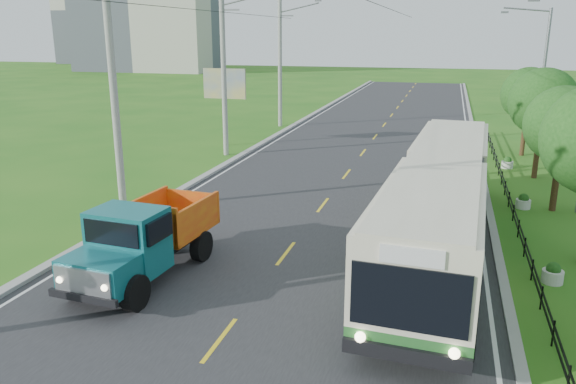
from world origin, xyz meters
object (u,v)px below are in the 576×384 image
at_px(pole_near, 115,92).
at_px(planter_mid, 523,202).
at_px(dump_truck, 144,235).
at_px(pole_far, 280,64).
at_px(tree_fourth, 564,129).
at_px(streetlight_far, 541,75).
at_px(planter_near, 553,274).
at_px(tree_fifth, 543,105).
at_px(planter_far, 507,163).
at_px(billboard_left, 225,89).
at_px(pole_mid, 224,73).
at_px(bus, 442,195).
at_px(tree_back, 529,97).

bearing_deg(pole_near, planter_mid, 16.52).
bearing_deg(dump_truck, pole_far, 102.78).
height_order(tree_fourth, dump_truck, tree_fourth).
bearing_deg(tree_fourth, streetlight_far, 86.75).
bearing_deg(planter_near, pole_near, 169.91).
height_order(pole_near, tree_fifth, pole_near).
distance_m(pole_near, planter_mid, 18.23).
bearing_deg(planter_far, tree_fourth, -80.92).
distance_m(pole_far, dump_truck, 30.61).
xyz_separation_m(planter_far, dump_truck, (-12.31, -19.05, 1.11)).
height_order(tree_fourth, tree_fifth, tree_fifth).
relative_size(tree_fifth, planter_near, 8.66).
xyz_separation_m(pole_far, billboard_left, (-1.24, -9.00, -1.23)).
bearing_deg(pole_near, billboard_left, 94.72).
xyz_separation_m(pole_near, tree_fourth, (18.12, 5.14, -1.51)).
bearing_deg(pole_near, tree_fifth, 31.59).
bearing_deg(pole_mid, planter_mid, -22.54).
bearing_deg(billboard_left, planter_far, -6.31).
bearing_deg(tree_fourth, dump_truck, -140.49).
bearing_deg(pole_near, dump_truck, -53.01).
xyz_separation_m(bus, dump_truck, (-8.82, -4.98, -0.60)).
relative_size(pole_far, planter_far, 14.93).
xyz_separation_m(tree_fourth, planter_mid, (-1.26, -0.14, -3.30)).
distance_m(tree_fifth, tree_back, 6.00).
distance_m(tree_fifth, planter_near, 14.64).
bearing_deg(billboard_left, pole_near, -85.28).
distance_m(tree_fourth, streetlight_far, 13.94).
height_order(pole_far, tree_fourth, pole_far).
bearing_deg(tree_fifth, planter_near, -95.08).
bearing_deg(tree_fifth, planter_mid, -101.56).
xyz_separation_m(planter_far, billboard_left, (-18.10, 2.00, 3.58)).
distance_m(pole_near, tree_fifth, 21.31).
height_order(pole_far, dump_truck, pole_far).
xyz_separation_m(tree_fifth, billboard_left, (-19.36, 3.86, 0.01)).
relative_size(planter_near, dump_truck, 0.11).
xyz_separation_m(tree_fourth, tree_fifth, (0.00, 6.00, 0.27)).
height_order(pole_mid, pole_far, same).
bearing_deg(pole_near, tree_back, 43.41).
xyz_separation_m(tree_back, planter_far, (-1.26, -4.14, -3.37)).
distance_m(pole_near, planter_far, 21.83).
xyz_separation_m(tree_fourth, streetlight_far, (0.79, 13.86, 1.32)).
distance_m(tree_fifth, planter_mid, 7.21).
bearing_deg(billboard_left, planter_near, -44.84).
xyz_separation_m(tree_fifth, planter_far, (-1.26, 1.86, -3.57)).
xyz_separation_m(tree_back, dump_truck, (-13.56, -23.19, -2.25)).
bearing_deg(pole_far, billboard_left, -97.83).
xyz_separation_m(pole_mid, dump_truck, (4.55, -18.05, -3.70)).
relative_size(streetlight_far, planter_near, 13.54).
bearing_deg(bus, tree_fifth, 72.06).
relative_size(pole_far, tree_fifth, 1.72).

